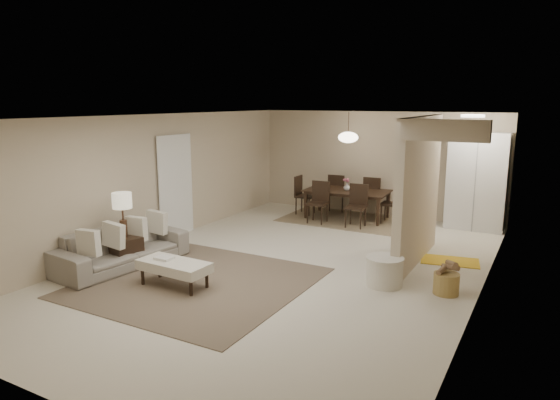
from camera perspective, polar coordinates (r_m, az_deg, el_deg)
The scene contains 22 objects.
floor at distance 8.53m, azimuth 1.09°, elevation -7.53°, with size 9.00×9.00×0.00m, color beige.
ceiling at distance 8.07m, azimuth 1.16°, elevation 9.51°, with size 9.00×9.00×0.00m, color white.
back_wall at distance 12.32m, azimuth 11.00°, elevation 4.09°, with size 6.00×6.00×0.00m, color #C4B194.
left_wall at distance 9.95m, azimuth -14.34°, elevation 2.27°, with size 9.00×9.00×0.00m, color #C4B194.
right_wall at distance 7.33m, azimuth 22.33°, elevation -1.39°, with size 9.00×9.00×0.00m, color #C4B194.
partition at distance 8.74m, azimuth 15.54°, elevation 0.99°, with size 0.15×2.50×2.50m, color #C4B194.
doorway at distance 10.41m, azimuth -11.90°, elevation 1.48°, with size 0.04×0.90×2.04m, color black.
pantry_cabinet at distance 11.50m, azimuth 21.60°, elevation 1.99°, with size 1.20×0.55×2.10m, color silver.
flush_light at distance 10.44m, azimuth 21.17°, elevation 8.95°, with size 0.44×0.44×0.05m, color white.
living_rug at distance 7.88m, azimuth -9.37°, elevation -9.26°, with size 3.20×3.20×0.01m, color brown.
sofa at distance 8.81m, azimuth -17.61°, elevation -5.22°, with size 0.88×2.25×0.66m, color gray.
ottoman_bench at distance 7.68m, azimuth -12.03°, elevation -7.44°, with size 1.13×0.55×0.40m.
side_table at distance 8.81m, azimuth -17.28°, elevation -5.70°, with size 0.46×0.46×0.51m, color black.
table_lamp at distance 8.61m, azimuth -17.60°, elevation -0.50°, with size 0.32×0.32×0.76m.
round_pouf at distance 7.76m, azimuth 11.87°, elevation -8.00°, with size 0.56×0.56×0.44m, color silver.
wicker_basket at distance 7.69m, azimuth 18.47°, elevation -9.05°, with size 0.37×0.37×0.31m, color olive.
dining_rug at distance 11.94m, azimuth 7.55°, elevation -2.09°, with size 2.80×2.10×0.01m, color #877054.
dining_table at distance 11.87m, azimuth 7.59°, elevation -0.52°, with size 1.94×1.08×0.68m, color black.
dining_chairs at distance 11.85m, azimuth 7.61°, elevation 0.11°, with size 2.55×1.89×0.95m.
vase at distance 11.79m, azimuth 7.65°, elevation 1.50°, with size 0.16×0.16×0.17m, color white.
yellow_mat at distance 9.24m, azimuth 18.85°, elevation -6.62°, with size 0.96×0.59×0.01m, color gold.
pendant_light at distance 11.65m, azimuth 7.80°, elevation 7.11°, with size 0.46×0.46×0.71m.
Camera 1 is at (3.77, -7.13, 2.75)m, focal length 32.00 mm.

